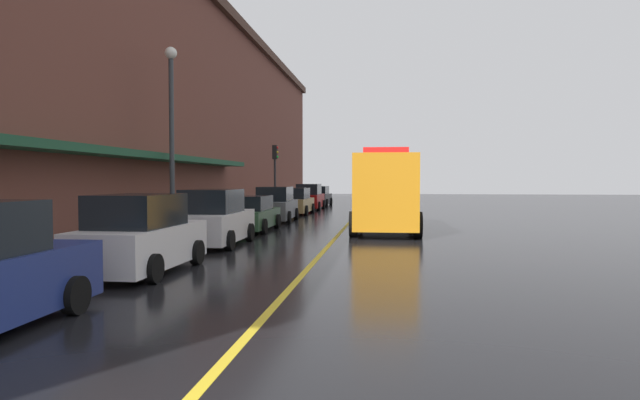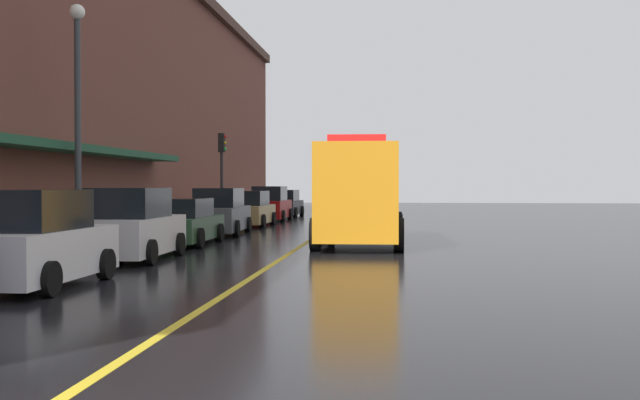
% 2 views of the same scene
% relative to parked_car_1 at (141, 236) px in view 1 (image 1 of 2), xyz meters
% --- Properties ---
extents(ground_plane, '(112.00, 112.00, 0.00)m').
position_rel_parked_car_1_xyz_m(ground_plane, '(3.88, 16.02, -0.87)').
color(ground_plane, black).
extents(sidewalk_left, '(2.40, 70.00, 0.15)m').
position_rel_parked_car_1_xyz_m(sidewalk_left, '(-2.32, 16.02, -0.79)').
color(sidewalk_left, '#9E9B93').
rests_on(sidewalk_left, ground).
extents(lane_center_stripe, '(0.16, 70.00, 0.01)m').
position_rel_parked_car_1_xyz_m(lane_center_stripe, '(3.88, 16.02, -0.87)').
color(lane_center_stripe, gold).
rests_on(lane_center_stripe, ground).
extents(brick_building_left, '(10.96, 64.00, 12.32)m').
position_rel_parked_car_1_xyz_m(brick_building_left, '(-8.41, 15.01, 5.30)').
color(brick_building_left, brown).
rests_on(brick_building_left, ground).
extents(parked_car_1, '(2.01, 4.22, 1.88)m').
position_rel_parked_car_1_xyz_m(parked_car_1, '(0.00, 0.00, 0.00)').
color(parked_car_1, silver).
rests_on(parked_car_1, ground).
extents(parked_car_2, '(2.06, 4.29, 1.90)m').
position_rel_parked_car_1_xyz_m(parked_car_2, '(0.02, 5.43, 0.01)').
color(parked_car_2, silver).
rests_on(parked_car_2, ground).
extents(parked_car_3, '(2.11, 4.47, 1.53)m').
position_rel_parked_car_1_xyz_m(parked_car_3, '(-0.10, 10.59, -0.14)').
color(parked_car_3, '#2D5133').
rests_on(parked_car_3, ground).
extents(parked_car_4, '(2.13, 4.83, 1.85)m').
position_rel_parked_car_1_xyz_m(parked_car_4, '(-0.07, 16.04, -0.01)').
color(parked_car_4, '#595B60').
rests_on(parked_car_4, ground).
extents(parked_car_5, '(2.17, 4.37, 1.69)m').
position_rel_parked_car_1_xyz_m(parked_car_5, '(-0.08, 21.93, -0.08)').
color(parked_car_5, '#A5844C').
rests_on(parked_car_5, ground).
extents(parked_car_6, '(2.00, 4.73, 1.90)m').
position_rel_parked_car_1_xyz_m(parked_car_6, '(0.03, 27.75, 0.01)').
color(parked_car_6, maroon).
rests_on(parked_car_6, ground).
extents(parked_car_7, '(2.10, 4.40, 1.67)m').
position_rel_parked_car_1_xyz_m(parked_car_7, '(0.00, 33.13, -0.08)').
color(parked_car_7, black).
rests_on(parked_car_7, ground).
extents(utility_truck, '(2.81, 7.73, 3.45)m').
position_rel_parked_car_1_xyz_m(utility_truck, '(5.76, 11.33, 0.77)').
color(utility_truck, orange).
rests_on(utility_truck, ground).
extents(parking_meter_1, '(0.14, 0.18, 1.33)m').
position_rel_parked_car_1_xyz_m(parking_meter_1, '(-1.47, 32.27, 0.19)').
color(parking_meter_1, '#4C4C51').
rests_on(parking_meter_1, sidewalk_left).
extents(parking_meter_2, '(0.14, 0.18, 1.33)m').
position_rel_parked_car_1_xyz_m(parking_meter_2, '(-1.47, 6.07, 0.19)').
color(parking_meter_2, '#4C4C51').
rests_on(parking_meter_2, sidewalk_left).
extents(street_lamp_left, '(0.44, 0.44, 6.94)m').
position_rel_parked_car_1_xyz_m(street_lamp_left, '(-2.07, 6.94, 3.53)').
color(street_lamp_left, '#33383D').
rests_on(street_lamp_left, sidewalk_left).
extents(traffic_light_near, '(0.38, 0.36, 4.30)m').
position_rel_parked_car_1_xyz_m(traffic_light_near, '(-1.41, 22.22, 2.29)').
color(traffic_light_near, '#232326').
rests_on(traffic_light_near, sidewalk_left).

